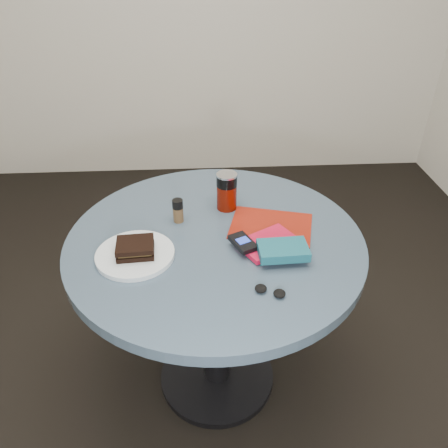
{
  "coord_description": "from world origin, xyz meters",
  "views": [
    {
      "loc": [
        -0.04,
        -1.19,
        1.61
      ],
      "look_at": [
        0.03,
        0.0,
        0.8
      ],
      "focal_mm": 35.0,
      "sensor_mm": 36.0,
      "label": 1
    }
  ],
  "objects": [
    {
      "name": "red_book",
      "position": [
        0.17,
        -0.06,
        0.76
      ],
      "size": [
        0.23,
        0.2,
        0.02
      ],
      "primitive_type": "cube",
      "rotation": [
        0.0,
        0.0,
        0.53
      ],
      "color": "#B20E2E",
      "rests_on": "magazine"
    },
    {
      "name": "table",
      "position": [
        0.0,
        0.0,
        0.59
      ],
      "size": [
        1.0,
        1.0,
        0.75
      ],
      "color": "black",
      "rests_on": "ground"
    },
    {
      "name": "ground",
      "position": [
        0.0,
        0.0,
        0.0
      ],
      "size": [
        4.0,
        4.0,
        0.0
      ],
      "primitive_type": "plane",
      "color": "black",
      "rests_on": "ground"
    },
    {
      "name": "mp3_player",
      "position": [
        0.09,
        -0.08,
        0.78
      ],
      "size": [
        0.09,
        0.12,
        0.02
      ],
      "color": "black",
      "rests_on": "red_book"
    },
    {
      "name": "sandwich",
      "position": [
        -0.25,
        -0.1,
        0.79
      ],
      "size": [
        0.12,
        0.1,
        0.04
      ],
      "color": "black",
      "rests_on": "plate"
    },
    {
      "name": "magazine",
      "position": [
        0.2,
        0.05,
        0.75
      ],
      "size": [
        0.32,
        0.27,
        0.0
      ],
      "primitive_type": "cube",
      "rotation": [
        0.0,
        0.0,
        -0.26
      ],
      "color": "maroon",
      "rests_on": "table"
    },
    {
      "name": "soda_can",
      "position": [
        0.05,
        0.18,
        0.82
      ],
      "size": [
        0.1,
        0.1,
        0.14
      ],
      "color": "#601004",
      "rests_on": "table"
    },
    {
      "name": "plate",
      "position": [
        -0.26,
        -0.09,
        0.76
      ],
      "size": [
        0.29,
        0.29,
        0.02
      ],
      "primitive_type": "cylinder",
      "rotation": [
        0.0,
        0.0,
        0.21
      ],
      "color": "silver",
      "rests_on": "table"
    },
    {
      "name": "headphones",
      "position": [
        0.14,
        -0.29,
        0.76
      ],
      "size": [
        0.1,
        0.07,
        0.02
      ],
      "color": "black",
      "rests_on": "table"
    },
    {
      "name": "pepper_grinder",
      "position": [
        -0.13,
        0.1,
        0.79
      ],
      "size": [
        0.04,
        0.04,
        0.09
      ],
      "color": "#523B23",
      "rests_on": "table"
    },
    {
      "name": "novel",
      "position": [
        0.21,
        -0.13,
        0.79
      ],
      "size": [
        0.16,
        0.11,
        0.03
      ],
      "primitive_type": "cube",
      "rotation": [
        0.0,
        0.0,
        0.04
      ],
      "color": "#134E5E",
      "rests_on": "red_book"
    }
  ]
}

